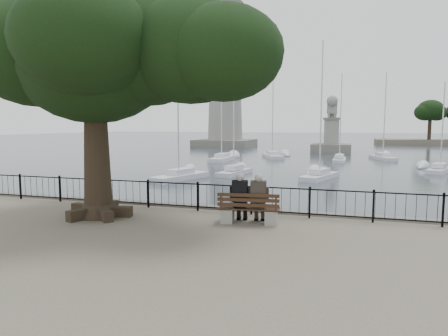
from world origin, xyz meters
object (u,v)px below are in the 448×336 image
at_px(bench, 249,213).
at_px(lighthouse, 225,75).
at_px(person_right, 259,200).
at_px(person_left, 241,200).
at_px(tree, 116,49).
at_px(lion_monument, 331,139).

bearing_deg(bench, lighthouse, 107.55).
relative_size(bench, person_right, 1.23).
bearing_deg(person_left, tree, -173.92).
relative_size(tree, lighthouse, 0.33).
bearing_deg(lighthouse, tree, -76.36).
height_order(person_right, tree, tree).
bearing_deg(lion_monument, person_left, -91.25).
bearing_deg(tree, person_left, 6.08).
relative_size(bench, tree, 0.19).
bearing_deg(lion_monument, tree, -95.99).
bearing_deg(person_left, lighthouse, 107.31).
height_order(bench, person_left, person_left).
bearing_deg(person_left, person_right, 6.54).
bearing_deg(lighthouse, person_right, -72.17).
bearing_deg(lighthouse, bench, -72.45).
xyz_separation_m(person_right, lion_monument, (0.49, 48.61, 0.34)).
relative_size(tree, lion_monument, 1.24).
bearing_deg(person_right, person_left, -173.46).
height_order(bench, lighthouse, lighthouse).
xyz_separation_m(person_left, lion_monument, (1.07, 48.68, 0.34)).
height_order(lighthouse, lion_monument, lighthouse).
bearing_deg(lion_monument, person_right, -90.57).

